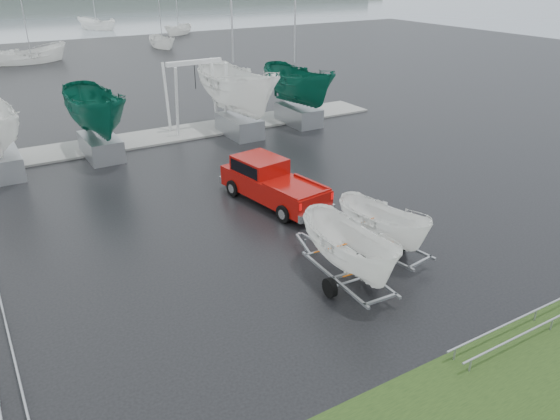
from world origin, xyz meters
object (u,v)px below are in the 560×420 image
object	(u,v)px
trailer_hitched	(386,193)
trailer_parked	(352,209)
boat_hoist	(196,86)
pickup_truck	(269,181)

from	to	relation	value
trailer_hitched	trailer_parked	size ratio (longest dim) A/B	0.88
trailer_hitched	boat_hoist	world-z (taller)	trailer_hitched
pickup_truck	boat_hoist	size ratio (longest dim) A/B	1.33
pickup_truck	trailer_parked	bearing A→B (deg)	-108.59
pickup_truck	trailer_hitched	bearing A→B (deg)	-90.00
pickup_truck	trailer_parked	distance (m)	7.31
trailer_hitched	trailer_parked	world-z (taller)	trailer_parked
pickup_truck	trailer_parked	size ratio (longest dim) A/B	1.14
pickup_truck	boat_hoist	xyz separation A→B (m)	(1.56, 11.13, 1.75)
boat_hoist	trailer_hitched	bearing A→B (deg)	-92.16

